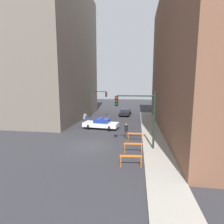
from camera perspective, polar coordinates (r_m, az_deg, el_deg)
ground_plane at (r=17.54m, az=-6.78°, el=-10.83°), size 120.00×120.00×0.00m
sidewalk_right at (r=17.05m, az=14.21°, el=-11.40°), size 2.40×44.00×0.12m
building_corner_left at (r=34.64m, az=-21.07°, el=17.67°), size 14.00×20.00×23.24m
building_right at (r=25.87m, az=29.86°, el=15.83°), size 12.00×28.00×19.14m
traffic_light_near at (r=15.90m, az=9.46°, el=0.22°), size 3.64×0.35×5.20m
traffic_light_far at (r=31.92m, az=-5.64°, el=4.19°), size 3.44×0.35×5.20m
police_car at (r=23.79m, az=-3.57°, el=-3.79°), size 4.90×2.74×1.52m
parked_car_near at (r=34.38m, az=4.31°, el=-0.05°), size 2.41×4.38×1.31m
pedestrian_crossing at (r=26.18m, az=-8.48°, el=-2.43°), size 0.51×0.51×1.66m
pedestrian_corner at (r=26.78m, az=-8.92°, el=-2.19°), size 0.51×0.51×1.66m
pedestrian_sidewalk at (r=19.50m, az=4.64°, el=-6.16°), size 0.38×0.38×1.66m
barrier_front at (r=13.02m, az=6.17°, el=-14.98°), size 1.60×0.30×0.90m
barrier_mid at (r=15.56m, az=6.89°, el=-10.98°), size 1.60×0.26×0.90m
barrier_back at (r=18.72m, az=7.53°, el=-7.61°), size 1.60×0.20×0.90m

